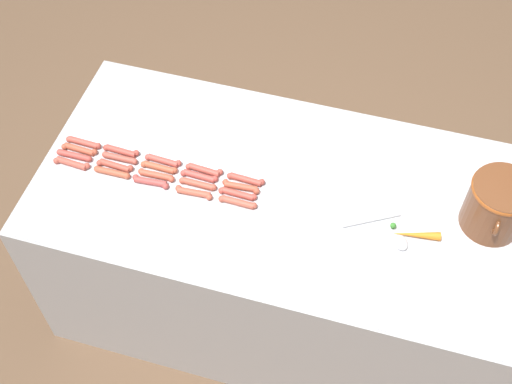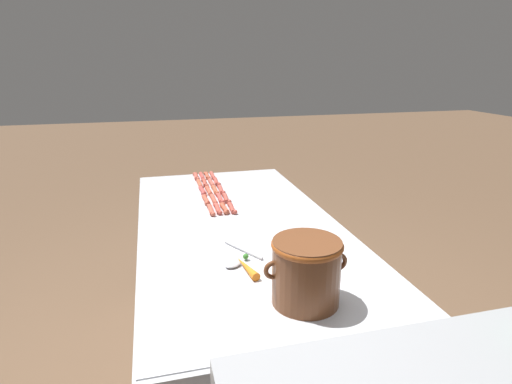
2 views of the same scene
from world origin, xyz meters
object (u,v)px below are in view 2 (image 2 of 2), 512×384
object	(u,v)px
hot_dog_5	(207,176)
hot_dog_10	(202,176)
carrot	(246,266)
hot_dog_4	(232,208)
hot_dog_2	(221,190)
hot_dog_9	(224,208)
hot_dog_7	(215,190)
hot_dog_6	(211,183)
hot_dog_19	(211,210)
serving_spoon	(237,259)
hot_dog_15	(196,176)
hot_dog_14	(218,209)
hot_dog_3	(226,198)
hot_dog_17	(202,191)
hot_dog_0	(212,175)
bean_pot	(306,269)
hot_dog_1	(217,182)
hot_dog_13	(214,199)
hot_dog_8	(220,198)
hot_dog_11	(205,183)
hot_dog_12	(209,191)
hot_dog_18	(206,200)
hot_dog_16	(199,183)

from	to	relation	value
hot_dog_5	hot_dog_10	distance (m)	0.03
carrot	hot_dog_4	bearing A→B (deg)	-96.59
hot_dog_2	hot_dog_9	bearing A→B (deg)	83.26
hot_dog_4	hot_dog_7	distance (m)	0.33
hot_dog_6	hot_dog_19	xyz separation A→B (m)	(0.07, 0.50, 0.00)
hot_dog_7	serving_spoon	xyz separation A→B (m)	(0.06, 0.89, -0.00)
hot_dog_9	serving_spoon	xyz separation A→B (m)	(0.06, 0.57, -0.00)
hot_dog_9	hot_dog_15	xyz separation A→B (m)	(0.07, -0.65, 0.00)
hot_dog_14	hot_dog_15	size ratio (longest dim) A/B	1.00
hot_dog_3	hot_dog_17	bearing A→B (deg)	-57.48
hot_dog_9	serving_spoon	world-z (taller)	hot_dog_9
hot_dog_9	hot_dog_17	distance (m)	0.34
hot_dog_0	bean_pot	distance (m)	1.56
hot_dog_1	hot_dog_19	distance (m)	0.52
hot_dog_0	hot_dog_13	size ratio (longest dim) A/B	1.00
hot_dog_1	serving_spoon	size ratio (longest dim) A/B	0.58
hot_dog_8	hot_dog_4	bearing A→B (deg)	101.17
serving_spoon	hot_dog_17	bearing A→B (deg)	-88.98
hot_dog_19	hot_dog_11	bearing A→B (deg)	-94.04
hot_dog_1	hot_dog_14	xyz separation A→B (m)	(0.08, 0.49, 0.00)
hot_dog_0	hot_dog_17	size ratio (longest dim) A/B	1.00
hot_dog_7	hot_dog_9	distance (m)	0.32
hot_dog_13	hot_dog_12	bearing A→B (deg)	-88.72
hot_dog_0	hot_dog_6	bearing A→B (deg)	78.71
hot_dog_14	hot_dog_18	size ratio (longest dim) A/B	1.00
hot_dog_16	carrot	distance (m)	1.14
hot_dog_11	hot_dog_13	size ratio (longest dim) A/B	1.00
hot_dog_2	hot_dog_13	xyz separation A→B (m)	(0.07, 0.16, 0.00)
hot_dog_19	hot_dog_4	bearing A→B (deg)	-179.00
hot_dog_8	hot_dog_19	distance (m)	0.19
hot_dog_1	hot_dog_2	world-z (taller)	same
carrot	hot_dog_9	bearing A→B (deg)	-93.09
hot_dog_16	hot_dog_19	bearing A→B (deg)	89.79
hot_dog_10	hot_dog_15	size ratio (longest dim) A/B	1.00
hot_dog_2	hot_dog_10	distance (m)	0.34
hot_dog_0	hot_dog_17	distance (m)	0.34
hot_dog_5	hot_dog_14	bearing A→B (deg)	86.87
hot_dog_12	hot_dog_16	world-z (taller)	same
hot_dog_18	hot_dog_12	bearing A→B (deg)	-103.26
hot_dog_1	hot_dog_16	distance (m)	0.11
hot_dog_7	hot_dog_8	distance (m)	0.16
hot_dog_0	hot_dog_10	distance (m)	0.07
hot_dog_5	serving_spoon	size ratio (longest dim) A/B	0.58
hot_dog_18	hot_dog_9	bearing A→B (deg)	114.95
hot_dog_17	hot_dog_15	bearing A→B (deg)	-89.98
hot_dog_14	hot_dog_17	xyz separation A→B (m)	(0.04, -0.33, 0.00)
hot_dog_5	hot_dog_16	bearing A→B (deg)	67.06
hot_dog_2	hot_dog_15	bearing A→B (deg)	-71.65
hot_dog_10	hot_dog_18	size ratio (longest dim) A/B	1.00
hot_dog_1	hot_dog_17	xyz separation A→B (m)	(0.11, 0.16, 0.00)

